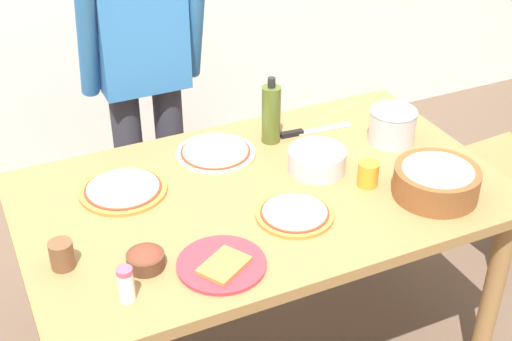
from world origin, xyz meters
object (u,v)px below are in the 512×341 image
pizza_raw_on_board (216,153)px  steel_pot (392,125)px  dining_table (262,213)px  cup_orange (368,174)px  cup_small_brown (62,255)px  pizza_second_cooked (295,214)px  chef_knife (307,131)px  person_cook (143,65)px  popcorn_bowl (437,179)px  pizza_cooked_on_tray (123,189)px  olive_oil_bottle (271,114)px  plate_with_slice (222,264)px  salt_shaker (126,284)px  small_sauce_bowl (146,259)px  mixing_bowl_steel (317,160)px

pizza_raw_on_board → steel_pot: size_ratio=1.65×
dining_table → cup_orange: size_ratio=18.82×
dining_table → cup_small_brown: cup_small_brown is taller
pizza_second_cooked → chef_knife: (0.29, 0.46, -0.00)m
dining_table → chef_knife: (0.32, 0.28, 0.10)m
person_cook → popcorn_bowl: (0.67, -1.02, -0.12)m
pizza_cooked_on_tray → cup_small_brown: cup_small_brown is taller
pizza_raw_on_board → pizza_second_cooked: size_ratio=1.15×
pizza_raw_on_board → olive_oil_bottle: 0.25m
dining_table → chef_knife: bearing=41.3°
plate_with_slice → salt_shaker: 0.29m
cup_small_brown → olive_oil_bottle: bearing=25.2°
cup_orange → chef_knife: (-0.01, 0.40, -0.04)m
small_sauce_bowl → dining_table: bearing=24.6°
mixing_bowl_steel → pizza_cooked_on_tray: bearing=166.8°
small_sauce_bowl → person_cook: bearing=72.5°
cup_orange → dining_table: bearing=160.8°
small_sauce_bowl → olive_oil_bottle: bearing=38.1°
person_cook → cup_small_brown: size_ratio=19.06×
plate_with_slice → cup_small_brown: bearing=154.9°
plate_with_slice → olive_oil_bottle: bearing=53.2°
person_cook → pizza_raw_on_board: bearing=-77.0°
person_cook → chef_knife: person_cook is taller
small_sauce_bowl → cup_small_brown: size_ratio=1.29×
dining_table → steel_pot: steel_pot is taller
small_sauce_bowl → cup_orange: size_ratio=1.29×
mixing_bowl_steel → olive_oil_bottle: olive_oil_bottle is taller
pizza_raw_on_board → plate_with_slice: bearing=-110.5°
pizza_cooked_on_tray → steel_pot: bearing=-5.1°
pizza_raw_on_board → small_sauce_bowl: size_ratio=2.61×
pizza_raw_on_board → pizza_second_cooked: same height
person_cook → olive_oil_bottle: bearing=-54.4°
pizza_second_cooked → popcorn_bowl: popcorn_bowl is taller
popcorn_bowl → steel_pot: (0.07, 0.36, 0.00)m
salt_shaker → popcorn_bowl: bearing=3.3°
dining_table → steel_pot: (0.58, 0.10, 0.16)m
steel_pot → cup_orange: (-0.24, -0.21, -0.02)m
pizza_cooked_on_tray → cup_orange: (0.76, -0.30, 0.03)m
popcorn_bowl → small_sauce_bowl: (-0.97, 0.05, -0.03)m
dining_table → pizza_raw_on_board: bearing=100.9°
popcorn_bowl → person_cook: bearing=123.2°
steel_pot → salt_shaker: (-1.13, -0.42, -0.01)m
steel_pot → dining_table: bearing=-170.4°
salt_shaker → dining_table: bearing=30.3°
mixing_bowl_steel → pizza_raw_on_board: bearing=138.9°
small_sauce_bowl → salt_shaker: size_ratio=1.04×
pizza_second_cooked → popcorn_bowl: 0.48m
pizza_raw_on_board → pizza_cooked_on_tray: size_ratio=0.99×
pizza_second_cooked → popcorn_bowl: bearing=-10.6°
steel_pot → chef_knife: size_ratio=0.60×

